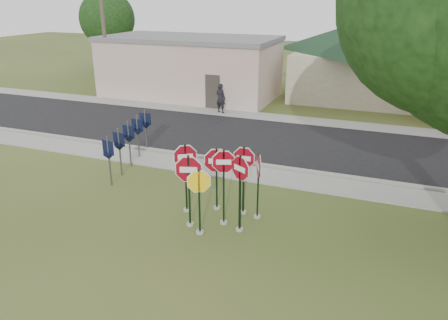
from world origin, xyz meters
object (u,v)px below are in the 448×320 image
at_px(stop_sign_left, 189,180).
at_px(pedestrian, 221,98).
at_px(stop_sign_center, 224,177).
at_px(utility_pole_near, 103,25).
at_px(stop_sign_yellow, 199,194).

relative_size(stop_sign_left, pedestrian, 1.39).
xyz_separation_m(stop_sign_center, utility_pole_near, (-14.15, 13.92, 3.34)).
relative_size(stop_sign_left, utility_pole_near, 0.26).
xyz_separation_m(stop_sign_center, stop_sign_yellow, (-0.46, -0.85, -0.30)).
relative_size(stop_sign_yellow, utility_pole_near, 0.24).
bearing_deg(stop_sign_left, utility_pole_near, 132.46).
bearing_deg(utility_pole_near, stop_sign_left, -47.54).
bearing_deg(stop_sign_left, stop_sign_yellow, -34.56).
bearing_deg(utility_pole_near, stop_sign_yellow, -47.15).
bearing_deg(utility_pole_near, stop_sign_center, -44.52).
distance_m(stop_sign_center, stop_sign_yellow, 1.01).
relative_size(stop_sign_yellow, pedestrian, 1.24).
height_order(stop_sign_center, stop_sign_yellow, stop_sign_center).
bearing_deg(stop_sign_left, pedestrian, 107.83).
bearing_deg(stop_sign_yellow, pedestrian, 109.29).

